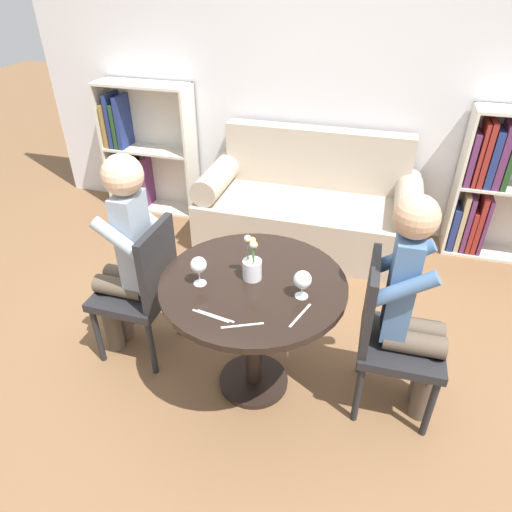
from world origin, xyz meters
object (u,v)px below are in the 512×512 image
(chair_left, at_px, (143,286))
(person_right, at_px, (413,308))
(bookshelf_right, at_px, (497,187))
(couch, at_px, (308,209))
(chair_right, at_px, (388,332))
(wine_glass_left, at_px, (199,265))
(bookshelf_left, at_px, (141,154))
(flower_vase, at_px, (252,265))
(wine_glass_right, at_px, (302,280))
(person_left, at_px, (125,254))

(chair_left, distance_m, person_right, 1.49)
(bookshelf_right, bearing_deg, couch, -169.58)
(couch, height_order, chair_right, couch)
(couch, height_order, wine_glass_left, couch)
(bookshelf_left, xyz_separation_m, chair_right, (2.37, -1.84, -0.04))
(chair_right, distance_m, person_right, 0.20)
(chair_left, height_order, flower_vase, flower_vase)
(person_right, distance_m, wine_glass_right, 0.57)
(person_right, xyz_separation_m, wine_glass_right, (-0.53, -0.14, 0.16))
(chair_right, xyz_separation_m, wine_glass_left, (-0.94, -0.18, 0.35))
(person_right, bearing_deg, bookshelf_left, 52.08)
(person_right, bearing_deg, bookshelf_right, -20.84)
(chair_left, relative_size, person_right, 0.71)
(chair_left, distance_m, wine_glass_right, 1.02)
(chair_right, bearing_deg, flower_vase, 93.66)
(chair_left, relative_size, wine_glass_right, 6.31)
(flower_vase, bearing_deg, couch, 89.53)
(person_left, xyz_separation_m, person_right, (1.56, -0.01, -0.03))
(flower_vase, bearing_deg, person_left, 174.84)
(person_left, distance_m, wine_glass_left, 0.58)
(couch, height_order, bookshelf_left, bookshelf_left)
(person_right, relative_size, wine_glass_right, 8.87)
(bookshelf_right, distance_m, person_left, 2.87)
(bookshelf_left, distance_m, wine_glass_left, 2.49)
(couch, distance_m, wine_glass_left, 1.85)
(chair_right, xyz_separation_m, wine_glass_right, (-0.44, -0.14, 0.34))
(bookshelf_left, bearing_deg, wine_glass_right, -45.68)
(bookshelf_left, xyz_separation_m, wine_glass_right, (1.93, -1.98, 0.30))
(person_left, bearing_deg, bookshelf_left, -153.16)
(chair_right, bearing_deg, person_right, -89.22)
(bookshelf_right, height_order, chair_left, bookshelf_right)
(bookshelf_right, xyz_separation_m, person_right, (-0.66, -1.83, 0.09))
(person_right, distance_m, flower_vase, 0.81)
(flower_vase, bearing_deg, person_right, 4.48)
(bookshelf_right, relative_size, wine_glass_left, 7.74)
(bookshelf_left, height_order, bookshelf_right, same)
(wine_glass_right, bearing_deg, chair_right, 17.47)
(bookshelf_left, xyz_separation_m, person_left, (0.90, -1.83, 0.17))
(chair_right, bearing_deg, person_left, 88.48)
(bookshelf_right, distance_m, chair_left, 2.81)
(wine_glass_right, bearing_deg, chair_left, 171.27)
(bookshelf_left, distance_m, person_right, 3.07)
(person_left, height_order, person_right, person_left)
(bookshelf_left, distance_m, flower_vase, 2.54)
(bookshelf_right, bearing_deg, flower_vase, -127.44)
(wine_glass_left, bearing_deg, wine_glass_right, 4.32)
(chair_right, height_order, person_right, person_right)
(couch, xyz_separation_m, chair_right, (0.69, -1.57, 0.18))
(chair_left, bearing_deg, chair_right, 90.40)
(person_right, bearing_deg, wine_glass_right, 103.85)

